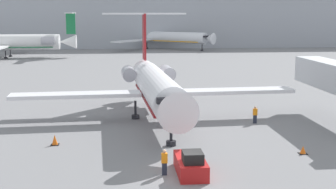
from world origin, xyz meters
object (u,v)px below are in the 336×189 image
worker_near_tug (164,162)px  traffic_cone_left (55,140)px  pushback_tug (191,164)px  airplane_parked_far_right (154,37)px  traffic_cone_right (303,150)px  airplane_parked_far_left (3,42)px  worker_by_wing (255,114)px  airplane_main (156,86)px

worker_near_tug → traffic_cone_left: (-8.15, 7.91, -0.50)m
pushback_tug → airplane_parked_far_right: size_ratio=0.12×
traffic_cone_right → airplane_parked_far_left: airplane_parked_far_left is taller
worker_by_wing → airplane_parked_far_right: 98.03m
worker_near_tug → airplane_parked_far_right: 111.94m
pushback_tug → worker_by_wing: pushback_tug is taller
worker_by_wing → traffic_cone_right: 10.15m
worker_by_wing → traffic_cone_right: (0.83, -10.10, -0.58)m
traffic_cone_right → airplane_parked_far_right: airplane_parked_far_right is taller
airplane_parked_far_right → pushback_tug: bearing=-92.6°
worker_near_tug → airplane_parked_far_left: airplane_parked_far_left is taller
airplane_main → worker_near_tug: airplane_main is taller
worker_near_tug → traffic_cone_right: 11.43m
airplane_parked_far_right → traffic_cone_left: bearing=-98.2°
traffic_cone_left → airplane_parked_far_left: size_ratio=0.02×
worker_by_wing → airplane_parked_far_right: (-3.16, 97.94, 2.65)m
worker_near_tug → worker_by_wing: size_ratio=1.03×
traffic_cone_left → traffic_cone_right: bearing=-12.6°
traffic_cone_left → traffic_cone_right: 19.43m
traffic_cone_right → worker_by_wing: bearing=94.7°
worker_near_tug → airplane_parked_far_right: airplane_parked_far_right is taller
traffic_cone_left → airplane_parked_far_left: (-22.78, 77.59, 3.29)m
pushback_tug → traffic_cone_left: bearing=141.7°
traffic_cone_right → airplane_parked_far_left: bearing=117.0°
worker_near_tug → airplane_parked_far_right: size_ratio=0.05×
traffic_cone_left → airplane_parked_far_right: (14.97, 103.79, 3.11)m
worker_near_tug → pushback_tug: bearing=3.4°
airplane_parked_far_left → worker_by_wing: bearing=-60.3°
pushback_tug → airplane_parked_far_right: 111.75m
airplane_main → airplane_parked_far_left: bearing=114.5°
pushback_tug → worker_near_tug: size_ratio=2.43×
traffic_cone_right → airplane_main: bearing=129.0°
airplane_parked_far_left → worker_near_tug: bearing=-70.1°
traffic_cone_right → airplane_parked_far_right: bearing=92.1°
traffic_cone_left → airplane_parked_far_right: bearing=81.8°
pushback_tug → traffic_cone_left: (-9.89, 7.81, -0.24)m
pushback_tug → airplane_parked_far_left: 91.49m
worker_near_tug → worker_by_wing: worker_near_tug is taller
traffic_cone_right → airplane_parked_far_right: 108.16m
airplane_main → traffic_cone_left: airplane_main is taller
worker_by_wing → traffic_cone_right: worker_by_wing is taller
airplane_main → pushback_tug: airplane_main is taller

